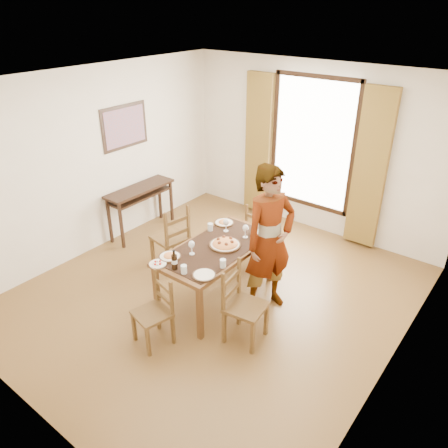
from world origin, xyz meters
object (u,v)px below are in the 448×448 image
Objects in this scene: pasta_platter at (225,242)px; dining_table at (217,252)px; console_table at (140,194)px; man at (270,240)px.

dining_table is at bearing -131.56° from pasta_platter.
man is (2.68, -0.38, 0.26)m from console_table.
dining_table is 0.70m from man.
dining_table is 3.99× the size of pasta_platter.
man is at bearing 18.49° from pasta_platter.
pasta_platter is at bearing -14.42° from console_table.
dining_table is at bearing -16.87° from console_table.
console_table is at bearing 102.71° from man.
pasta_platter is at bearing 129.18° from man.
pasta_platter is at bearing 48.44° from dining_table.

